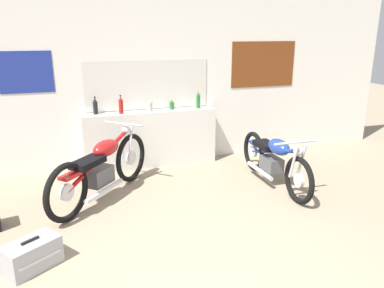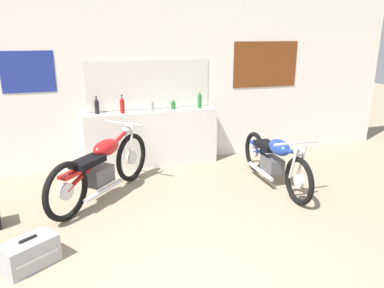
{
  "view_description": "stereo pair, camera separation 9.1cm",
  "coord_description": "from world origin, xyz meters",
  "views": [
    {
      "loc": [
        -0.8,
        -2.43,
        2.19
      ],
      "look_at": [
        0.75,
        2.26,
        0.7
      ],
      "focal_mm": 35.0,
      "sensor_mm": 36.0,
      "label": 1
    },
    {
      "loc": [
        -0.72,
        -2.45,
        2.19
      ],
      "look_at": [
        0.75,
        2.26,
        0.7
      ],
      "focal_mm": 35.0,
      "sensor_mm": 36.0,
      "label": 2
    }
  ],
  "objects": [
    {
      "name": "bottle_center",
      "position": [
        0.43,
        3.45,
        1.03
      ],
      "size": [
        0.09,
        0.09,
        0.21
      ],
      "color": "#B7B2A8",
      "rests_on": "sill_counter"
    },
    {
      "name": "bottle_right_center",
      "position": [
        0.81,
        3.51,
        1.02
      ],
      "size": [
        0.07,
        0.07,
        0.17
      ],
      "color": "#23662D",
      "rests_on": "sill_counter"
    },
    {
      "name": "bottle_left_center",
      "position": [
        -0.04,
        3.45,
        1.07
      ],
      "size": [
        0.07,
        0.07,
        0.3
      ],
      "color": "maroon",
      "rests_on": "sill_counter"
    },
    {
      "name": "motorcycle_blue",
      "position": [
        1.96,
        2.11,
        0.41
      ],
      "size": [
        0.64,
        1.95,
        0.82
      ],
      "color": "black",
      "rests_on": "ground_plane"
    },
    {
      "name": "motorcycle_red",
      "position": [
        -0.47,
        2.41,
        0.45
      ],
      "size": [
        1.47,
        1.62,
        0.94
      ],
      "color": "black",
      "rests_on": "ground_plane"
    },
    {
      "name": "hard_case_silver",
      "position": [
        -1.28,
        1.01,
        0.14
      ],
      "size": [
        0.57,
        0.52,
        0.31
      ],
      "color": "#9E9EA3",
      "rests_on": "ground_plane"
    },
    {
      "name": "bottle_leftmost",
      "position": [
        -0.42,
        3.52,
        1.06
      ],
      "size": [
        0.07,
        0.07,
        0.28
      ],
      "color": "black",
      "rests_on": "sill_counter"
    },
    {
      "name": "bottle_rightmost",
      "position": [
        1.26,
        3.46,
        1.08
      ],
      "size": [
        0.07,
        0.07,
        0.31
      ],
      "color": "#23662D",
      "rests_on": "sill_counter"
    },
    {
      "name": "sill_counter",
      "position": [
        0.44,
        3.48,
        0.47
      ],
      "size": [
        2.2,
        0.28,
        0.94
      ],
      "color": "silver",
      "rests_on": "ground_plane"
    },
    {
      "name": "wall_back",
      "position": [
        0.01,
        3.66,
        1.4
      ],
      "size": [
        10.0,
        0.07,
        2.8
      ],
      "color": "silver",
      "rests_on": "ground_plane"
    }
  ]
}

